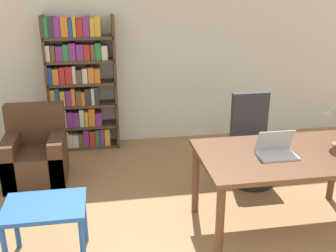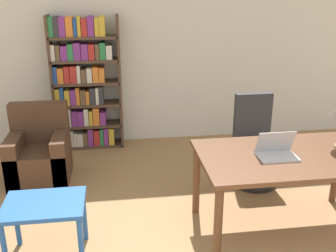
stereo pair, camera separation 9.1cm
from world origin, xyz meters
name	(u,v)px [view 1 (the left image)]	position (x,y,z in m)	size (l,w,h in m)	color
wall_back	(144,48)	(0.00, 4.53, 1.35)	(8.00, 0.06, 2.70)	silver
desk	(288,163)	(1.01, 2.02, 0.68)	(1.61, 0.94, 0.77)	brown
laptop	(276,150)	(0.87, 2.00, 0.82)	(0.34, 0.23, 0.23)	#B2B2B7
office_chair	(251,143)	(1.06, 3.01, 0.46)	(0.52, 0.52, 1.03)	black
side_table_blue	(45,214)	(-1.11, 1.92, 0.44)	(0.65, 0.49, 0.52)	#2356A3
armchair	(37,157)	(-1.40, 3.42, 0.29)	(0.67, 0.65, 0.88)	#472D1E
bookshelf	(79,86)	(-0.91, 4.34, 0.89)	(0.92, 0.28, 1.82)	#4C3828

